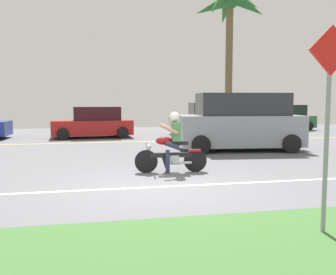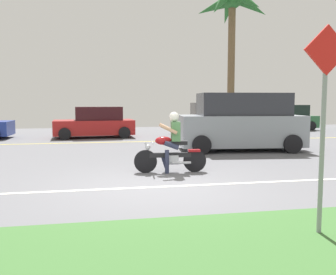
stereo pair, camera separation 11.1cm
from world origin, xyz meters
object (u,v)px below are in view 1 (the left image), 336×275
object	(u,v)px
parked_car_2	(209,120)
palm_tree_0	(230,11)
parked_car_3	(280,118)
street_sign	(328,111)
motorcyclist	(172,147)
parked_car_1	(94,123)
suv_nearby	(240,123)

from	to	relation	value
parked_car_2	palm_tree_0	bearing A→B (deg)	55.24
parked_car_2	parked_car_3	distance (m)	5.94
parked_car_2	street_sign	size ratio (longest dim) A/B	1.52
motorcyclist	street_sign	size ratio (longest dim) A/B	0.67
street_sign	palm_tree_0	bearing A→B (deg)	72.99
palm_tree_0	street_sign	world-z (taller)	palm_tree_0
parked_car_2	street_sign	distance (m)	14.82
parked_car_1	street_sign	bearing A→B (deg)	-78.59
parked_car_1	parked_car_3	size ratio (longest dim) A/B	0.92
parked_car_1	suv_nearby	bearing A→B (deg)	-48.82
motorcyclist	palm_tree_0	size ratio (longest dim) A/B	0.20
motorcyclist	palm_tree_0	world-z (taller)	palm_tree_0
palm_tree_0	parked_car_1	bearing A→B (deg)	-156.97
parked_car_3	palm_tree_0	size ratio (longest dim) A/B	0.48
parked_car_1	parked_car_3	world-z (taller)	parked_car_3
suv_nearby	parked_car_2	distance (m)	6.20
suv_nearby	parked_car_1	size ratio (longest dim) A/B	1.18
parked_car_2	parked_car_3	bearing A→B (deg)	24.24
parked_car_2	street_sign	xyz separation A→B (m)	(-3.14, -14.46, 0.85)
street_sign	suv_nearby	bearing A→B (deg)	74.54
suv_nearby	parked_car_3	xyz separation A→B (m)	(6.25, 8.58, -0.27)
palm_tree_0	street_sign	distance (m)	19.41
motorcyclist	street_sign	distance (m)	4.89
palm_tree_0	street_sign	bearing A→B (deg)	-107.01
parked_car_3	street_sign	bearing A→B (deg)	-116.85
motorcyclist	parked_car_1	distance (m)	9.73
parked_car_2	motorcyclist	bearing A→B (deg)	-113.04
suv_nearby	parked_car_1	distance (m)	7.86
parked_car_2	parked_car_3	xyz separation A→B (m)	(5.41, 2.44, -0.06)
motorcyclist	suv_nearby	size ratio (longest dim) A/B	0.39
motorcyclist	suv_nearby	distance (m)	4.94
motorcyclist	palm_tree_0	xyz separation A→B (m)	(6.45, 13.08, 6.62)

